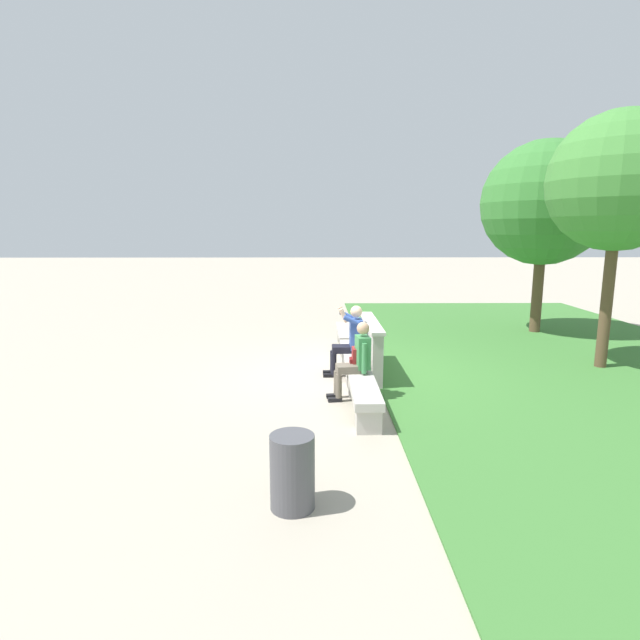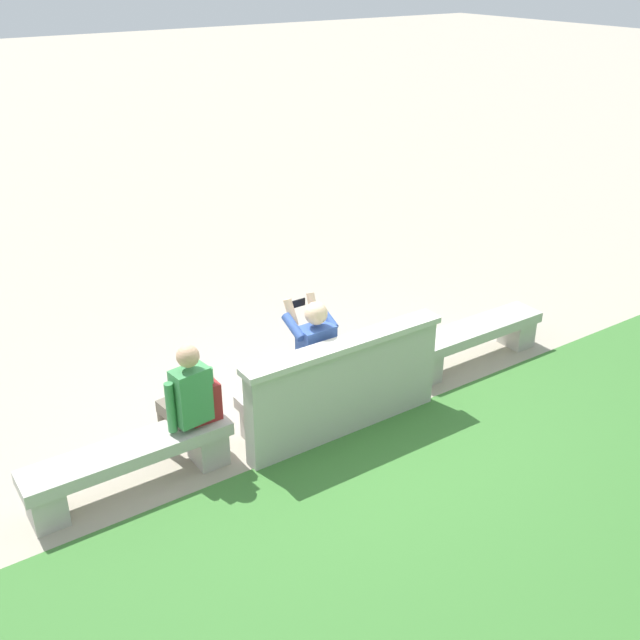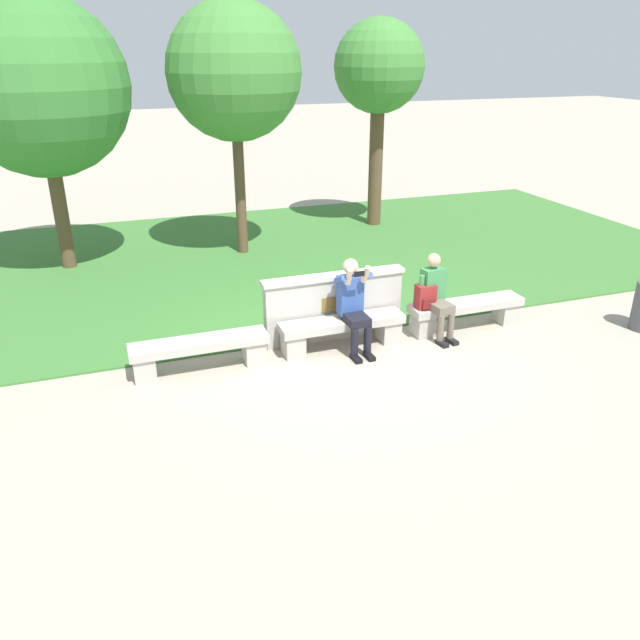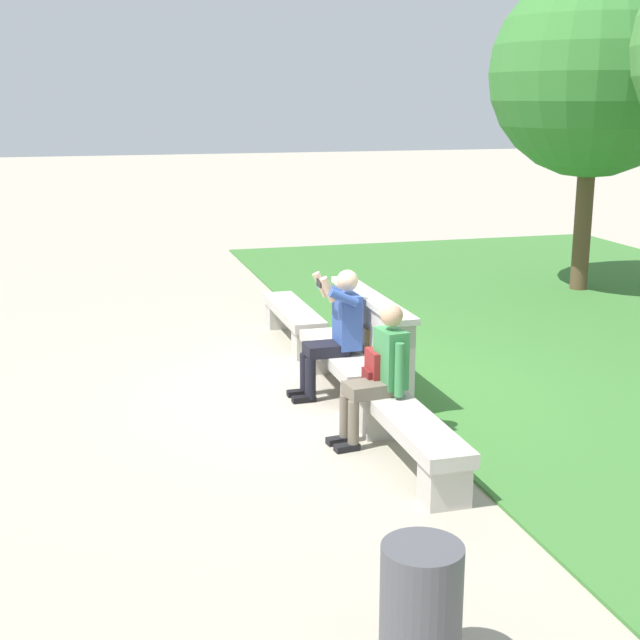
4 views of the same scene
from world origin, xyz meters
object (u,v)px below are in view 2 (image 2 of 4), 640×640
Objects in this scene: bench_near at (325,391)px; bench_mid at (130,461)px; bench_main at (473,338)px; person_photographer at (309,353)px; backpack at (203,402)px; person_distant at (186,400)px.

bench_near is 2.04m from bench_mid.
bench_main and bench_mid have the same top height.
person_photographer is at bearing -177.67° from bench_mid.
bench_mid is 1.39× the size of person_photographer.
bench_near is 1.39× the size of person_photographer.
bench_near is 4.28× the size of backpack.
person_distant is at bearing -173.62° from bench_mid.
bench_near is 1.45× the size of person_distant.
backpack is (1.31, -0.03, 0.33)m from bench_near.
person_distant is at bearing 0.52° from person_photographer.
bench_main is at bearing 178.92° from person_distant.
bench_mid is 0.70m from person_distant.
bench_near is (2.04, 0.00, 0.00)m from bench_main.
person_photographer is 1.32m from person_distant.
person_distant is (3.49, -0.07, 0.38)m from bench_main.
backpack reaches higher than bench_near.
backpack is (-0.73, -0.03, 0.33)m from bench_mid.
person_distant is (1.45, -0.07, 0.38)m from bench_near.
bench_near is 1.00× the size of bench_mid.
bench_mid is 1.45× the size of person_distant.
person_photographer is at bearing -2.05° from bench_main.
bench_near is at bearing 177.40° from person_distant.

